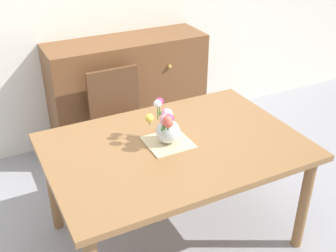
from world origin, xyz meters
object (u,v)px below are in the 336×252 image
at_px(dining_table, 175,156).
at_px(flower_vase, 167,126).
at_px(chair_far, 120,118).
at_px(dresser, 129,93).

relative_size(dining_table, flower_vase, 6.01).
distance_m(dining_table, flower_vase, 0.21).
distance_m(dining_table, chair_far, 0.89).
bearing_deg(flower_vase, chair_far, 90.01).
bearing_deg(dresser, chair_far, -119.98).
xyz_separation_m(chair_far, flower_vase, (0.00, -0.84, 0.35)).
height_order(dining_table, chair_far, chair_far).
bearing_deg(dining_table, chair_far, 92.60).
relative_size(dresser, flower_vase, 5.40).
bearing_deg(dining_table, flower_vase, 138.56).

